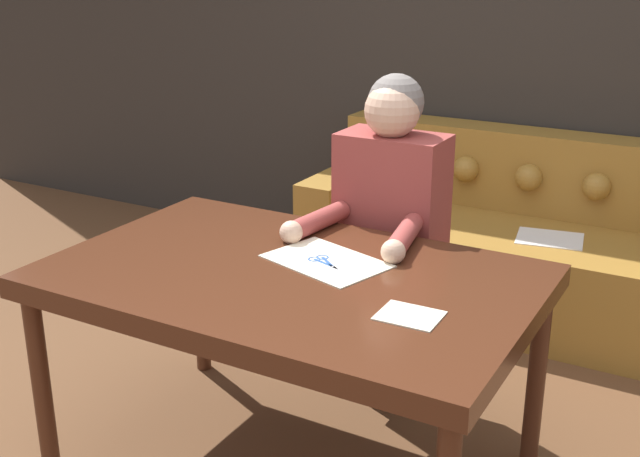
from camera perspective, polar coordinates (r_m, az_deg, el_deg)
wall_back at (r=4.18m, az=14.47°, el=13.51°), size 8.00×0.06×2.60m
dining_table at (r=2.52m, az=-2.14°, el=-4.42°), size 1.50×0.96×0.73m
couch at (r=3.98m, az=13.80°, el=-1.43°), size 1.98×0.79×0.84m
person at (r=3.02m, az=4.94°, el=-0.93°), size 0.46×0.60×1.26m
pattern_paper_main at (r=2.56m, az=0.45°, el=-2.33°), size 0.43×0.35×0.00m
pattern_paper_offcut at (r=2.21m, az=6.39°, el=-6.18°), size 0.17×0.14×0.00m
scissors at (r=2.54m, az=0.54°, el=-2.55°), size 0.23×0.16×0.01m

